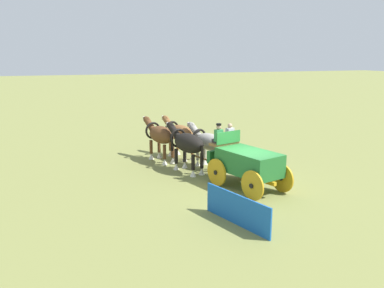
{
  "coord_description": "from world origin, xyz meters",
  "views": [
    {
      "loc": [
        -14.87,
        8.15,
        5.77
      ],
      "look_at": [
        4.33,
        1.04,
        1.2
      ],
      "focal_mm": 37.32,
      "sensor_mm": 36.0,
      "label": 1
    }
  ],
  "objects_px": {
    "draft_horse_rear_off": "(207,142)",
    "draft_horse_lead_off": "(180,134)",
    "show_wagon": "(246,162)",
    "draft_horse_lead_near": "(160,135)",
    "draft_horse_rear_near": "(187,144)"
  },
  "relations": [
    {
      "from": "draft_horse_rear_off",
      "to": "draft_horse_lead_off",
      "type": "bearing_deg",
      "value": 15.32
    },
    {
      "from": "show_wagon",
      "to": "draft_horse_lead_near",
      "type": "height_order",
      "value": "show_wagon"
    },
    {
      "from": "draft_horse_lead_near",
      "to": "draft_horse_rear_near",
      "type": "bearing_deg",
      "value": -164.68
    },
    {
      "from": "show_wagon",
      "to": "draft_horse_rear_off",
      "type": "relative_size",
      "value": 1.99
    },
    {
      "from": "draft_horse_rear_near",
      "to": "draft_horse_rear_off",
      "type": "bearing_deg",
      "value": -73.87
    },
    {
      "from": "draft_horse_lead_off",
      "to": "draft_horse_rear_off",
      "type": "bearing_deg",
      "value": -164.68
    },
    {
      "from": "show_wagon",
      "to": "draft_horse_lead_near",
      "type": "relative_size",
      "value": 1.93
    },
    {
      "from": "draft_horse_rear_near",
      "to": "draft_horse_rear_off",
      "type": "height_order",
      "value": "draft_horse_rear_near"
    },
    {
      "from": "draft_horse_rear_off",
      "to": "show_wagon",
      "type": "bearing_deg",
      "value": -174.87
    },
    {
      "from": "show_wagon",
      "to": "draft_horse_rear_off",
      "type": "height_order",
      "value": "show_wagon"
    },
    {
      "from": "draft_horse_lead_near",
      "to": "draft_horse_lead_off",
      "type": "distance_m",
      "value": 1.3
    },
    {
      "from": "show_wagon",
      "to": "draft_horse_lead_off",
      "type": "relative_size",
      "value": 1.9
    },
    {
      "from": "draft_horse_rear_near",
      "to": "draft_horse_rear_off",
      "type": "relative_size",
      "value": 1.06
    },
    {
      "from": "draft_horse_rear_near",
      "to": "draft_horse_lead_near",
      "type": "xyz_separation_m",
      "value": [
        2.51,
        0.69,
        -0.0
      ]
    },
    {
      "from": "show_wagon",
      "to": "draft_horse_rear_off",
      "type": "bearing_deg",
      "value": 5.13
    }
  ]
}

